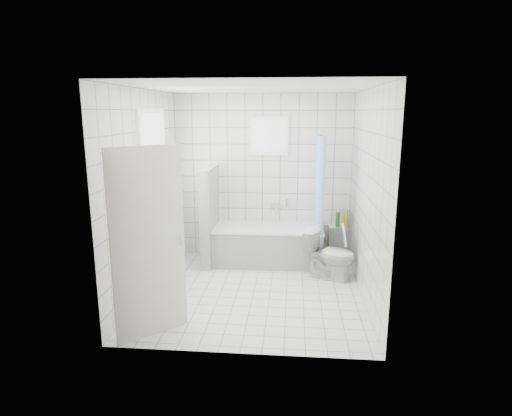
# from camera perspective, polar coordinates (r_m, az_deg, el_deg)

# --- Properties ---
(ground) EXTENTS (3.00, 3.00, 0.00)m
(ground) POSITION_cam_1_polar(r_m,az_deg,el_deg) (5.76, -0.28, -11.02)
(ground) COLOR white
(ground) RESTS_ON ground
(ceiling) EXTENTS (3.00, 3.00, 0.00)m
(ceiling) POSITION_cam_1_polar(r_m,az_deg,el_deg) (5.28, -0.31, 15.77)
(ceiling) COLOR white
(ceiling) RESTS_ON ground
(wall_back) EXTENTS (2.80, 0.02, 2.60)m
(wall_back) POSITION_cam_1_polar(r_m,az_deg,el_deg) (6.84, 0.88, 4.15)
(wall_back) COLOR white
(wall_back) RESTS_ON ground
(wall_front) EXTENTS (2.80, 0.02, 2.60)m
(wall_front) POSITION_cam_1_polar(r_m,az_deg,el_deg) (3.92, -2.35, -2.36)
(wall_front) COLOR white
(wall_front) RESTS_ON ground
(wall_left) EXTENTS (0.02, 3.00, 2.60)m
(wall_left) POSITION_cam_1_polar(r_m,az_deg,el_deg) (5.67, -14.53, 1.96)
(wall_left) COLOR white
(wall_left) RESTS_ON ground
(wall_right) EXTENTS (0.02, 3.00, 2.60)m
(wall_right) POSITION_cam_1_polar(r_m,az_deg,el_deg) (5.42, 14.60, 1.48)
(wall_right) COLOR white
(wall_right) RESTS_ON ground
(window_left) EXTENTS (0.01, 0.90, 1.40)m
(window_left) POSITION_cam_1_polar(r_m,az_deg,el_deg) (5.89, -13.31, 5.37)
(window_left) COLOR white
(window_left) RESTS_ON wall_left
(window_back) EXTENTS (0.50, 0.01, 0.50)m
(window_back) POSITION_cam_1_polar(r_m,az_deg,el_deg) (6.73, 1.74, 9.57)
(window_back) COLOR white
(window_back) RESTS_ON wall_back
(window_sill) EXTENTS (0.18, 1.02, 0.08)m
(window_sill) POSITION_cam_1_polar(r_m,az_deg,el_deg) (6.01, -12.54, -1.63)
(window_sill) COLOR white
(window_sill) RESTS_ON wall_left
(door) EXTENTS (0.60, 0.58, 2.00)m
(door) POSITION_cam_1_polar(r_m,az_deg,el_deg) (4.50, -14.10, -4.72)
(door) COLOR silver
(door) RESTS_ON ground
(bathtub) EXTENTS (1.68, 0.77, 0.58)m
(bathtub) POSITION_cam_1_polar(r_m,az_deg,el_deg) (6.70, 1.63, -4.91)
(bathtub) COLOR white
(bathtub) RESTS_ON ground
(partition_wall) EXTENTS (0.15, 0.85, 1.50)m
(partition_wall) POSITION_cam_1_polar(r_m,az_deg,el_deg) (6.64, -6.18, -1.02)
(partition_wall) COLOR white
(partition_wall) RESTS_ON ground
(tiled_ledge) EXTENTS (0.40, 0.24, 0.55)m
(tiled_ledge) POSITION_cam_1_polar(r_m,az_deg,el_deg) (6.98, 11.25, -4.56)
(tiled_ledge) COLOR white
(tiled_ledge) RESTS_ON ground
(toilet) EXTENTS (0.79, 0.63, 0.71)m
(toilet) POSITION_cam_1_polar(r_m,az_deg,el_deg) (6.16, 9.85, -6.09)
(toilet) COLOR silver
(toilet) RESTS_ON ground
(curtain_rod) EXTENTS (0.02, 0.80, 0.02)m
(curtain_rod) POSITION_cam_1_polar(r_m,az_deg,el_deg) (6.37, 8.84, 9.70)
(curtain_rod) COLOR silver
(curtain_rod) RESTS_ON wall_back
(shower_curtain) EXTENTS (0.14, 0.48, 1.78)m
(shower_curtain) POSITION_cam_1_polar(r_m,az_deg,el_deg) (6.35, 8.64, 1.51)
(shower_curtain) COLOR #4677CF
(shower_curtain) RESTS_ON curtain_rod
(tub_faucet) EXTENTS (0.18, 0.06, 0.06)m
(tub_faucet) POSITION_cam_1_polar(r_m,az_deg,el_deg) (6.87, 2.67, 0.36)
(tub_faucet) COLOR silver
(tub_faucet) RESTS_ON wall_back
(sill_bottles) EXTENTS (0.19, 0.73, 0.32)m
(sill_bottles) POSITION_cam_1_polar(r_m,az_deg,el_deg) (5.90, -12.74, -0.26)
(sill_bottles) COLOR silver
(sill_bottles) RESTS_ON window_sill
(ledge_bottles) EXTENTS (0.20, 0.16, 0.28)m
(ledge_bottles) POSITION_cam_1_polar(r_m,az_deg,el_deg) (6.83, 11.39, -1.50)
(ledge_bottles) COLOR red
(ledge_bottles) RESTS_ON tiled_ledge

